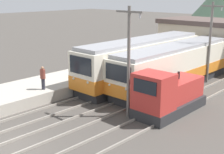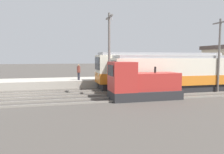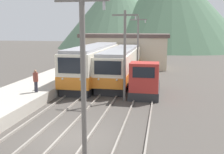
# 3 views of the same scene
# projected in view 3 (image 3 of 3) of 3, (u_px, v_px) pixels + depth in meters

# --- Properties ---
(ground_plane) EXTENTS (200.00, 200.00, 0.00)m
(ground_plane) POSITION_uv_depth(u_px,v_px,m) (71.00, 138.00, 13.73)
(ground_plane) COLOR #47423D
(track_left) EXTENTS (1.54, 60.00, 0.14)m
(track_left) POSITION_uv_depth(u_px,v_px,m) (26.00, 133.00, 14.20)
(track_left) COLOR gray
(track_left) RESTS_ON ground
(track_center) EXTENTS (1.54, 60.00, 0.14)m
(track_center) POSITION_uv_depth(u_px,v_px,m) (75.00, 137.00, 13.68)
(track_center) COLOR gray
(track_center) RESTS_ON ground
(track_right) EXTENTS (1.54, 60.00, 0.14)m
(track_right) POSITION_uv_depth(u_px,v_px,m) (132.00, 142.00, 13.13)
(track_right) COLOR gray
(track_right) RESTS_ON ground
(commuter_train_left) EXTENTS (2.84, 14.53, 3.87)m
(commuter_train_left) POSITION_uv_depth(u_px,v_px,m) (94.00, 65.00, 28.10)
(commuter_train_left) COLOR #28282B
(commuter_train_left) RESTS_ON ground
(commuter_train_center) EXTENTS (2.84, 14.63, 3.54)m
(commuter_train_center) POSITION_uv_depth(u_px,v_px,m) (121.00, 66.00, 28.51)
(commuter_train_center) COLOR #28282B
(commuter_train_center) RESTS_ON ground
(shunting_locomotive) EXTENTS (2.40, 5.70, 3.00)m
(shunting_locomotive) POSITION_uv_depth(u_px,v_px,m) (145.00, 81.00, 22.56)
(shunting_locomotive) COLOR #28282B
(shunting_locomotive) RESTS_ON ground
(catenary_mast_near) EXTENTS (2.00, 0.20, 7.00)m
(catenary_mast_near) POSITION_uv_depth(u_px,v_px,m) (84.00, 79.00, 9.70)
(catenary_mast_near) COLOR slate
(catenary_mast_near) RESTS_ON ground
(catenary_mast_mid) EXTENTS (2.00, 0.20, 7.00)m
(catenary_mast_mid) POSITION_uv_depth(u_px,v_px,m) (125.00, 53.00, 20.18)
(catenary_mast_mid) COLOR slate
(catenary_mast_mid) RESTS_ON ground
(catenary_mast_far) EXTENTS (2.00, 0.20, 7.00)m
(catenary_mast_far) POSITION_uv_depth(u_px,v_px,m) (138.00, 44.00, 30.66)
(catenary_mast_far) COLOR slate
(catenary_mast_far) RESTS_ON ground
(person_on_platform) EXTENTS (0.38, 0.38, 1.73)m
(person_on_platform) POSITION_uv_depth(u_px,v_px,m) (36.00, 80.00, 19.95)
(person_on_platform) COLOR #282833
(person_on_platform) RESTS_ON platform_left
(station_building) EXTENTS (12.60, 6.30, 4.88)m
(station_building) POSITION_uv_depth(u_px,v_px,m) (125.00, 50.00, 38.54)
(station_building) COLOR beige
(station_building) RESTS_ON ground
(mountain_backdrop) EXTENTS (54.88, 50.20, 23.63)m
(mountain_backdrop) POSITION_uv_depth(u_px,v_px,m) (151.00, 11.00, 78.07)
(mountain_backdrop) COLOR #517056
(mountain_backdrop) RESTS_ON ground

